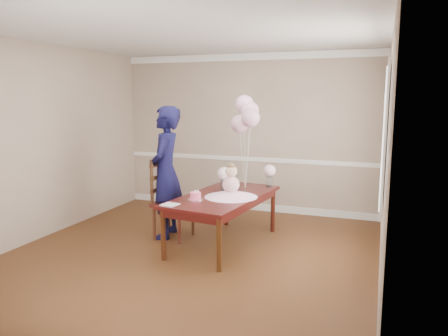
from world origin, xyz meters
TOP-DOWN VIEW (x-y plane):
  - floor at (0.00, 0.00)m, footprint 4.50×5.00m
  - ceiling at (0.00, 0.00)m, footprint 4.50×5.00m
  - wall_back at (0.00, 2.50)m, footprint 4.50×0.02m
  - wall_front at (0.00, -2.50)m, footprint 4.50×0.02m
  - wall_left at (-2.25, 0.00)m, footprint 0.02×5.00m
  - wall_right at (2.25, 0.00)m, footprint 0.02×5.00m
  - chair_rail_trim at (0.00, 2.49)m, footprint 4.50×0.02m
  - crown_molding at (0.00, 2.49)m, footprint 4.50×0.02m
  - baseboard_trim at (0.00, 2.49)m, footprint 4.50×0.02m
  - window_frame at (2.23, 0.50)m, footprint 0.02×1.66m
  - window_blinds at (2.21, 0.50)m, footprint 0.01×1.50m
  - dining_table_top at (0.26, 0.60)m, footprint 1.14×1.93m
  - table_apron at (0.26, 0.60)m, footprint 1.04×1.82m
  - table_leg_fl at (-0.22, -0.18)m, footprint 0.07×0.07m
  - table_leg_fr at (0.53, -0.28)m, footprint 0.07×0.07m
  - table_leg_bl at (-0.01, 1.48)m, footprint 0.07×0.07m
  - table_leg_br at (0.75, 1.38)m, footprint 0.07×0.07m
  - baby_skirt at (0.39, 0.54)m, footprint 0.78×0.78m
  - baby_torso at (0.39, 0.54)m, footprint 0.22×0.22m
  - baby_head at (0.39, 0.54)m, footprint 0.15×0.15m
  - baby_hair at (0.39, 0.54)m, footprint 0.11×0.11m
  - cake_platter at (0.03, 0.22)m, footprint 0.22×0.22m
  - birthday_cake at (0.03, 0.22)m, footprint 0.15×0.15m
  - cake_flower_a at (0.03, 0.22)m, footprint 0.03×0.03m
  - cake_flower_b at (0.06, 0.23)m, footprint 0.03×0.03m
  - rose_vase_near at (0.16, 0.89)m, footprint 0.10×0.10m
  - roses_near at (0.16, 0.89)m, footprint 0.17×0.17m
  - rose_vase_far at (0.71, 1.33)m, footprint 0.10×0.10m
  - roses_far at (0.71, 1.33)m, footprint 0.17×0.17m
  - napkin at (-0.15, -0.12)m, footprint 0.20×0.20m
  - balloon_weight at (0.42, 1.09)m, footprint 0.04×0.04m
  - balloon_a at (0.33, 1.10)m, footprint 0.26×0.26m
  - balloon_b at (0.50, 1.03)m, footprint 0.26×0.26m
  - balloon_c at (0.45, 1.18)m, footprint 0.26×0.26m
  - balloon_d at (0.36, 1.21)m, footprint 0.26×0.26m
  - balloon_ribbon_a at (0.37, 1.09)m, footprint 0.08×0.01m
  - balloon_ribbon_b at (0.46, 1.06)m, footprint 0.09×0.06m
  - balloon_ribbon_c at (0.43, 1.13)m, footprint 0.03×0.08m
  - balloon_ribbon_d at (0.39, 1.15)m, footprint 0.06×0.10m
  - dining_chair_seat at (-0.49, 0.64)m, footprint 0.51×0.51m
  - chair_leg_fl at (-0.70, 0.46)m, footprint 0.05×0.05m
  - chair_leg_fr at (-0.31, 0.44)m, footprint 0.05×0.05m
  - chair_leg_bl at (-0.68, 0.85)m, footprint 0.05×0.05m
  - chair_leg_br at (-0.29, 0.83)m, footprint 0.05×0.05m
  - chair_back_post_l at (-0.73, 0.46)m, footprint 0.05×0.05m
  - chair_back_post_r at (-0.70, 0.85)m, footprint 0.05×0.05m
  - chair_slat_low at (-0.72, 0.66)m, footprint 0.06×0.44m
  - chair_slat_mid at (-0.72, 0.66)m, footprint 0.06×0.44m
  - chair_slat_top at (-0.72, 0.66)m, footprint 0.06×0.44m
  - woman at (-0.62, 0.67)m, footprint 0.58×0.75m

SIDE VIEW (x-z plane):
  - floor at x=0.00m, z-range 0.00..0.00m
  - baseboard_trim at x=0.00m, z-range 0.00..0.12m
  - chair_leg_fl at x=-0.70m, z-range 0.00..0.47m
  - chair_leg_fr at x=-0.31m, z-range 0.00..0.47m
  - chair_leg_bl at x=-0.68m, z-range 0.00..0.47m
  - chair_leg_br at x=-0.29m, z-range 0.00..0.47m
  - table_leg_fl at x=-0.22m, z-range 0.00..0.64m
  - table_leg_fr at x=0.53m, z-range 0.00..0.64m
  - table_leg_bl at x=-0.01m, z-range 0.00..0.64m
  - table_leg_br at x=0.75m, z-range 0.00..0.64m
  - dining_chair_seat at x=-0.49m, z-range 0.47..0.52m
  - table_apron at x=0.26m, z-range 0.55..0.64m
  - dining_table_top at x=0.26m, z-range 0.64..0.68m
  - chair_slat_low at x=-0.72m, z-range 0.66..0.71m
  - cake_platter at x=0.03m, z-range 0.68..0.69m
  - napkin at x=-0.15m, z-range 0.68..0.69m
  - balloon_weight at x=0.42m, z-range 0.68..0.70m
  - baby_skirt at x=0.39m, z-range 0.68..0.77m
  - birthday_cake at x=0.03m, z-range 0.69..0.78m
  - rose_vase_near at x=0.16m, z-range 0.68..0.83m
  - rose_vase_far at x=0.71m, z-range 0.68..0.83m
  - cake_flower_a at x=0.03m, z-range 0.78..0.81m
  - cake_flower_b at x=0.06m, z-range 0.78..0.81m
  - chair_back_post_l at x=-0.73m, z-range 0.51..1.13m
  - chair_back_post_r at x=-0.70m, z-range 0.51..1.13m
  - baby_torso at x=0.39m, z-range 0.74..0.96m
  - chair_slat_mid at x=-0.72m, z-range 0.83..0.89m
  - chair_rail_trim at x=0.00m, z-range 0.86..0.94m
  - roses_near at x=0.16m, z-range 0.83..1.01m
  - roses_far at x=0.71m, z-range 0.83..1.01m
  - woman at x=-0.62m, z-range 0.00..1.85m
  - baby_head at x=0.39m, z-range 0.94..1.10m
  - chair_slat_top at x=-0.72m, z-range 1.01..1.07m
  - baby_hair at x=0.39m, z-range 1.02..1.13m
  - balloon_ribbon_a at x=0.37m, z-range 0.69..1.46m
  - balloon_ribbon_b at x=0.46m, z-range 0.70..1.55m
  - balloon_ribbon_c at x=0.43m, z-range 0.69..1.64m
  - balloon_ribbon_d at x=0.39m, z-range 0.70..1.73m
  - wall_back at x=0.00m, z-range 0.00..2.70m
  - wall_front at x=0.00m, z-range 0.00..2.70m
  - wall_left at x=-2.25m, z-range 0.00..2.70m
  - wall_right at x=2.25m, z-range 0.00..2.70m
  - window_frame at x=2.23m, z-range 0.77..2.33m
  - window_blinds at x=2.21m, z-range 0.85..2.25m
  - balloon_a at x=0.33m, z-range 1.47..1.72m
  - balloon_b at x=0.50m, z-range 1.56..1.81m
  - balloon_c at x=0.45m, z-range 1.65..1.91m
  - balloon_d at x=0.36m, z-range 1.74..2.00m
  - crown_molding at x=0.00m, z-range 2.57..2.69m
  - ceiling at x=0.00m, z-range 2.69..2.71m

